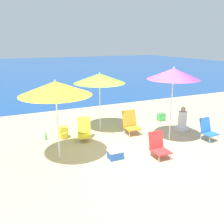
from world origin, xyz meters
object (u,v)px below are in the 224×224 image
Objects in this scene: backpack_green at (161,117)px; beach_chair_blue at (207,129)px; beach_umbrella_yellow at (55,88)px; cooler_box at (115,154)px; beach_umbrella_purple at (173,74)px; water_bottle at (46,137)px; beach_chair_orange at (131,123)px; beach_chair_red at (158,146)px; beach_umbrella_lime at (100,78)px; backpack_yellow at (64,132)px; beach_chair_yellow at (84,130)px; person_seated_near at (182,121)px; seagull at (127,118)px.

beach_chair_blue is at bearing -86.72° from backpack_green.
cooler_box is (1.42, -0.66, -1.87)m from beach_umbrella_yellow.
beach_chair_blue is (1.13, -0.52, -1.82)m from beach_umbrella_purple.
beach_chair_blue reaches higher than water_bottle.
beach_chair_blue is (4.78, -0.68, -1.62)m from beach_umbrella_yellow.
beach_chair_red is at bearing -92.73° from beach_chair_orange.
backpack_yellow is at bearing -168.75° from beach_umbrella_lime.
beach_umbrella_yellow is at bearing 168.57° from beach_chair_blue.
beach_chair_orange is 1.15× the size of beach_chair_red.
beach_chair_orange reaches higher than cooler_box.
backpack_yellow is 1.28× the size of backpack_green.
cooler_box is (0.33, -1.73, -0.18)m from beach_chair_yellow.
cooler_box is at bearing -143.83° from backpack_green.
beach_umbrella_purple is at bearing 40.05° from beach_chair_red.
beach_chair_orange is 2.10m from cooler_box.
beach_chair_red is (1.50, -2.11, 0.01)m from beach_chair_yellow.
backpack_green is (0.00, 1.30, -0.22)m from person_seated_near.
person_seated_near is at bearing -13.47° from water_bottle.
water_bottle is at bearing 152.20° from beach_chair_blue.
backpack_yellow is (-2.29, 0.55, -0.19)m from beach_chair_orange.
backpack_green reaches higher than cooler_box.
beach_umbrella_purple is (1.71, -1.92, 0.29)m from beach_umbrella_lime.
beach_chair_orange is (2.78, 0.93, -1.61)m from beach_umbrella_yellow.
backpack_yellow is (-4.16, 1.07, -0.17)m from person_seated_near.
backpack_green is at bearing 89.90° from beach_chair_blue.
beach_umbrella_purple is at bearing 12.63° from cooler_box.
beach_umbrella_purple reaches higher than cooler_box.
beach_umbrella_yellow reaches higher than seagull.
beach_umbrella_yellow reaches higher than beach_umbrella_lime.
water_bottle is at bearing 170.57° from beach_chair_orange.
beach_umbrella_lime is 7.68× the size of water_bottle.
person_seated_near reaches higher than beach_chair_orange.
beach_chair_yellow is 1.83× the size of backpack_yellow.
beach_umbrella_purple is 2.32m from beach_chair_red.
beach_umbrella_yellow is 3.14× the size of beach_chair_red.
beach_umbrella_purple is 2.21m from beach_chair_blue.
seagull is (-0.32, 2.37, -2.06)m from beach_umbrella_purple.
beach_chair_orange is 0.90× the size of person_seated_near.
seagull is (-1.45, 2.89, -0.24)m from beach_chair_blue.
beach_umbrella_purple is at bearing 151.91° from beach_chair_blue.
beach_chair_yellow is 2.65× the size of water_bottle.
backpack_yellow is 4.17m from backpack_green.
backpack_yellow is at bearing 151.67° from person_seated_near.
beach_umbrella_lime is 1.94m from beach_chair_yellow.
beach_umbrella_yellow is at bearing -137.73° from beach_umbrella_lime.
beach_umbrella_purple reaches higher than seagull.
backpack_yellow is at bearing 71.73° from beach_umbrella_yellow.
person_seated_near reaches higher than seagull.
person_seated_near reaches higher than backpack_green.
beach_umbrella_lime is at bearing 131.67° from beach_umbrella_purple.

